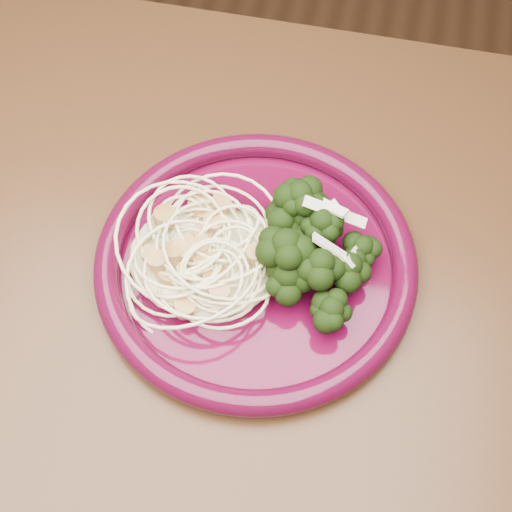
{
  "coord_description": "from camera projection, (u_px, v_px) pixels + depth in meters",
  "views": [
    {
      "loc": [
        0.02,
        -0.23,
        1.3
      ],
      "look_at": [
        -0.05,
        0.08,
        0.77
      ],
      "focal_mm": 50.0,
      "sensor_mm": 36.0,
      "label": 1
    }
  ],
  "objects": [
    {
      "name": "dining_table",
      "position": [
        286.0,
        401.0,
        0.67
      ],
      "size": [
        1.2,
        0.8,
        0.75
      ],
      "color": "#472814",
      "rests_on": "ground"
    },
    {
      "name": "dinner_plate",
      "position": [
        256.0,
        262.0,
        0.62
      ],
      "size": [
        0.33,
        0.33,
        0.02
      ],
      "rotation": [
        0.0,
        0.0,
        0.17
      ],
      "color": "#460520",
      "rests_on": "dining_table"
    },
    {
      "name": "spaghetti_pile",
      "position": [
        204.0,
        253.0,
        0.62
      ],
      "size": [
        0.15,
        0.14,
        0.03
      ],
      "primitive_type": "ellipsoid",
      "rotation": [
        0.0,
        0.0,
        0.17
      ],
      "color": "#FAF2AF",
      "rests_on": "dinner_plate"
    },
    {
      "name": "scallop_cluster",
      "position": [
        202.0,
        232.0,
        0.59
      ],
      "size": [
        0.13,
        0.13,
        0.04
      ],
      "primitive_type": null,
      "rotation": [
        0.0,
        0.0,
        0.17
      ],
      "color": "tan",
      "rests_on": "spaghetti_pile"
    },
    {
      "name": "broccoli_pile",
      "position": [
        320.0,
        252.0,
        0.61
      ],
      "size": [
        0.11,
        0.16,
        0.05
      ],
      "primitive_type": "ellipsoid",
      "rotation": [
        0.0,
        0.0,
        0.17
      ],
      "color": "black",
      "rests_on": "dinner_plate"
    },
    {
      "name": "onion_garnish",
      "position": [
        323.0,
        232.0,
        0.58
      ],
      "size": [
        0.08,
        0.1,
        0.05
      ],
      "primitive_type": null,
      "rotation": [
        0.0,
        0.0,
        0.17
      ],
      "color": "#F4E8CD",
      "rests_on": "broccoli_pile"
    }
  ]
}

